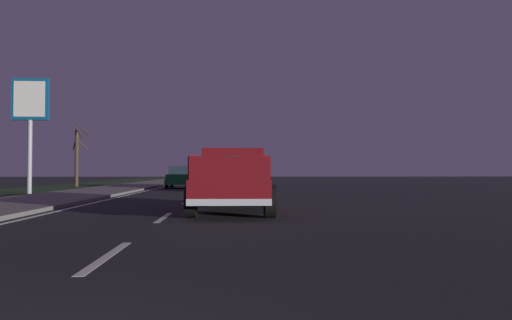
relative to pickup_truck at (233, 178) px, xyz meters
name	(u,v)px	position (x,y,z in m)	size (l,w,h in m)	color
ground	(204,190)	(15.26, 1.75, -0.98)	(144.00, 144.00, 0.00)	black
sidewalk_shoulder	(112,189)	(15.26, 7.45, -0.92)	(108.00, 4.00, 0.12)	slate
grass_verge	(29,190)	(15.26, 12.45, -0.98)	(108.00, 6.00, 0.01)	#1E3819
lane_markings	(167,189)	(17.09, 4.30, -0.98)	(108.00, 3.54, 0.01)	silver
pickup_truck	(233,178)	(0.00, 0.00, 0.00)	(5.48, 2.40, 1.87)	maroon
sedan_tan	(228,178)	(13.83, 0.24, -0.20)	(4.43, 2.06, 1.54)	#9E845B
sedan_green	(182,177)	(19.03, 3.52, -0.20)	(4.43, 2.07, 1.54)	#14592D
gas_price_sign	(30,108)	(11.02, 10.62, 3.53)	(0.27, 1.90, 6.08)	#99999E
bare_tree_far	(77,155)	(22.42, 11.97, 1.43)	(1.62, 1.71, 4.95)	#423323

